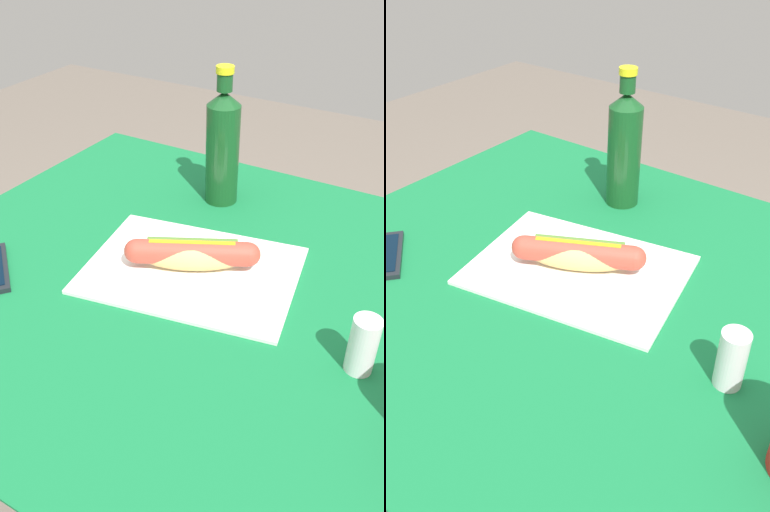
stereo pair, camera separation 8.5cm
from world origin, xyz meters
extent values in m
cylinder|color=brown|center=(-0.38, 0.31, 0.37)|extent=(0.07, 0.07, 0.75)
cube|color=brown|center=(0.00, 0.00, 0.76)|extent=(0.92, 0.78, 0.03)
cube|color=#146B38|center=(0.00, 0.00, 0.78)|extent=(0.98, 0.84, 0.00)
cube|color=white|center=(-0.03, 0.01, 0.78)|extent=(0.37, 0.30, 0.01)
ellipsoid|color=#DBB26B|center=(-0.03, 0.01, 0.81)|extent=(0.17, 0.12, 0.05)
cylinder|color=#B24233|center=(-0.03, 0.01, 0.82)|extent=(0.17, 0.12, 0.04)
sphere|color=#B24233|center=(0.04, 0.05, 0.82)|extent=(0.04, 0.04, 0.04)
sphere|color=#B24233|center=(-0.11, -0.03, 0.82)|extent=(0.04, 0.04, 0.04)
cube|color=yellow|center=(-0.03, 0.01, 0.83)|extent=(0.12, 0.07, 0.00)
cylinder|color=#4C7A2D|center=(-0.04, 0.03, 0.82)|extent=(0.14, 0.08, 0.02)
cylinder|color=#14471E|center=(-0.11, 0.25, 0.87)|extent=(0.06, 0.06, 0.19)
cone|color=#14471E|center=(-0.11, 0.25, 0.98)|extent=(0.06, 0.06, 0.03)
cylinder|color=#14471E|center=(-0.11, 0.25, 1.01)|extent=(0.03, 0.03, 0.03)
cylinder|color=yellow|center=(-0.11, 0.25, 1.03)|extent=(0.03, 0.03, 0.01)
cylinder|color=silver|center=(0.26, -0.06, 0.82)|extent=(0.04, 0.04, 0.08)
camera|label=1|loc=(0.32, -0.59, 1.29)|focal=38.19mm
camera|label=2|loc=(0.39, -0.54, 1.29)|focal=38.19mm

